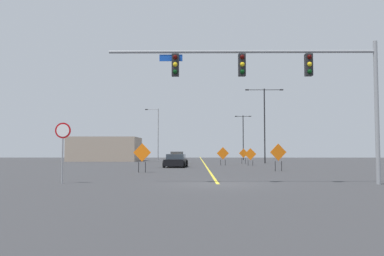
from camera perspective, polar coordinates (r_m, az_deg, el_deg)
ground at (r=19.05m, az=3.72°, el=-7.96°), size 155.70×155.70×0.00m
road_centre_stripe at (r=62.24m, az=1.52°, el=-4.71°), size 0.16×86.50×0.01m
traffic_signal_assembly at (r=19.69m, az=12.18°, el=7.41°), size 12.79×0.44×6.79m
stop_sign at (r=20.29m, az=-17.84°, el=-1.72°), size 0.76×0.07×2.92m
street_lamp_near_right at (r=52.07m, az=10.24°, el=1.28°), size 4.84×0.24×9.54m
street_lamp_far_left at (r=66.04m, az=-4.96°, el=-0.53°), size 2.25×0.24×8.53m
street_lamp_mid_right at (r=71.09m, az=7.26°, el=-0.81°), size 2.89×0.24×7.81m
construction_sign_right_shoulder at (r=49.88m, az=7.31°, el=-3.69°), size 1.13×0.24×1.86m
construction_sign_median_far at (r=43.29m, az=8.27°, el=-3.78°), size 1.27×0.06×1.87m
construction_sign_left_shoulder at (r=29.45m, az=-7.08°, el=-3.66°), size 1.32×0.29×2.12m
construction_sign_right_lane at (r=44.22m, az=4.40°, el=-3.69°), size 1.35×0.22×1.99m
construction_sign_median_near at (r=31.89m, az=12.12°, el=-3.56°), size 1.32×0.30×2.14m
car_black_far at (r=39.05m, az=-2.30°, el=-4.68°), size 2.30×4.31×1.26m
car_orange_mid at (r=49.96m, az=-2.17°, el=-4.28°), size 2.10×4.28×1.49m
roadside_building_west at (r=64.37m, az=-12.14°, el=-2.96°), size 10.27×8.09×3.69m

